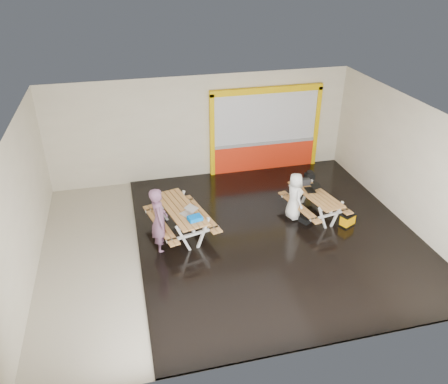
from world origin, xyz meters
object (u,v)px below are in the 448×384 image
object	(u,v)px
blue_pouch	(195,218)
person_left	(159,220)
toolbox	(303,182)
backpack	(309,179)
picnic_table_left	(181,214)
laptop_right	(312,189)
laptop_left	(189,212)
fluke_bag	(348,220)
person_right	(295,196)
dark_case	(307,219)
picnic_table_right	(315,199)

from	to	relation	value
blue_pouch	person_left	bearing A→B (deg)	171.80
toolbox	backpack	distance (m)	0.61
picnic_table_left	laptop_right	distance (m)	3.92
person_left	backpack	xyz separation A→B (m)	(4.81, 1.60, -0.20)
laptop_left	fluke_bag	xyz separation A→B (m)	(4.46, -0.40, -0.69)
person_left	fluke_bag	size ratio (longest dim) A/B	3.67
backpack	fluke_bag	size ratio (longest dim) A/B	1.02
backpack	fluke_bag	bearing A→B (deg)	-76.34
person_right	toolbox	bearing A→B (deg)	-42.16
person_left	fluke_bag	world-z (taller)	person_left
person_left	toolbox	world-z (taller)	person_left
blue_pouch	backpack	xyz separation A→B (m)	(3.91, 1.73, -0.21)
person_left	laptop_left	world-z (taller)	person_left
dark_case	fluke_bag	size ratio (longest dim) A/B	0.84
person_right	blue_pouch	world-z (taller)	person_right
person_left	person_right	bearing A→B (deg)	-80.85
picnic_table_right	backpack	xyz separation A→B (m)	(0.26, 1.03, 0.11)
picnic_table_right	laptop_right	distance (m)	0.31
picnic_table_left	picnic_table_right	world-z (taller)	picnic_table_left
person_left	picnic_table_right	bearing A→B (deg)	-81.26
laptop_right	laptop_left	bearing A→B (deg)	-171.35
dark_case	laptop_left	bearing A→B (deg)	-178.47
person_left	fluke_bag	xyz separation A→B (m)	(5.25, -0.20, -0.67)
picnic_table_right	picnic_table_left	bearing A→B (deg)	-179.75
person_right	backpack	xyz separation A→B (m)	(0.93, 1.09, -0.11)
picnic_table_left	laptop_right	bearing A→B (deg)	3.23
laptop_right	dark_case	xyz separation A→B (m)	(-0.30, -0.48, -0.70)
backpack	blue_pouch	bearing A→B (deg)	-156.21
picnic_table_right	blue_pouch	size ratio (longest dim) A/B	6.07
person_right	laptop_right	xyz separation A→B (m)	(0.65, 0.26, 0.02)
laptop_left	laptop_right	xyz separation A→B (m)	(3.74, 0.57, -0.08)
person_right	fluke_bag	size ratio (longest dim) A/B	2.83
blue_pouch	backpack	world-z (taller)	blue_pouch
blue_pouch	fluke_bag	bearing A→B (deg)	-0.88
picnic_table_right	blue_pouch	xyz separation A→B (m)	(-3.65, -0.69, 0.32)
blue_pouch	toolbox	size ratio (longest dim) A/B	0.86
backpack	person_right	bearing A→B (deg)	-130.56
toolbox	fluke_bag	world-z (taller)	toolbox
picnic_table_left	toolbox	world-z (taller)	toolbox
laptop_left	dark_case	world-z (taller)	laptop_left
picnic_table_left	blue_pouch	size ratio (longest dim) A/B	6.90
dark_case	picnic_table_right	bearing A→B (deg)	40.91
laptop_right	dark_case	size ratio (longest dim) A/B	1.05
dark_case	toolbox	bearing A→B (deg)	78.18
picnic_table_right	toolbox	distance (m)	0.67
person_left	laptop_right	bearing A→B (deg)	-78.72
picnic_table_left	toolbox	bearing A→B (deg)	9.19
laptop_left	blue_pouch	distance (m)	0.35
laptop_left	blue_pouch	size ratio (longest dim) A/B	1.45
person_left	dark_case	bearing A→B (deg)	-84.41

